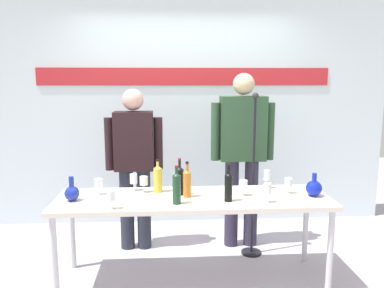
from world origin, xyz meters
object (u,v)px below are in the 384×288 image
(wine_glass_left_0, at_px, (99,183))
(wine_bottle_0, at_px, (228,186))
(wine_bottle_2, at_px, (180,180))
(wine_bottle_1, at_px, (177,187))
(microphone_stand, at_px, (253,201))
(wine_bottle_4, at_px, (187,182))
(decanter_blue_left, at_px, (72,193))
(decanter_blue_right, at_px, (314,188))
(wine_glass_left_2, at_px, (134,179))
(wine_glass_left_3, at_px, (112,196))
(wine_glass_right_3, at_px, (288,183))
(presenter_left, at_px, (134,160))
(wine_glass_right_1, at_px, (243,184))
(wine_glass_right_2, at_px, (267,176))
(wine_bottle_3, at_px, (158,178))
(wine_glass_left_1, at_px, (144,181))
(presenter_right, at_px, (242,148))
(display_table, at_px, (193,204))
(wine_glass_right_0, at_px, (267,189))

(wine_glass_left_0, bearing_deg, wine_bottle_0, -13.06)
(wine_bottle_2, bearing_deg, wine_bottle_1, -97.49)
(wine_bottle_1, xyz_separation_m, microphone_stand, (0.76, 0.63, -0.34))
(wine_bottle_1, bearing_deg, wine_bottle_4, 62.03)
(decanter_blue_left, bearing_deg, decanter_blue_right, -0.00)
(decanter_blue_right, bearing_deg, wine_glass_left_2, 170.24)
(wine_bottle_2, distance_m, wine_glass_left_0, 0.70)
(wine_glass_left_2, bearing_deg, wine_glass_left_3, -104.33)
(wine_glass_right_3, bearing_deg, presenter_left, 155.49)
(presenter_left, xyz_separation_m, wine_bottle_2, (0.44, -0.61, -0.05))
(wine_glass_right_1, xyz_separation_m, wine_glass_right_2, (0.26, 0.21, 0.02))
(presenter_left, relative_size, wine_glass_left_3, 11.30)
(wine_bottle_3, height_order, microphone_stand, microphone_stand)
(wine_glass_left_3, distance_m, wine_glass_right_1, 1.11)
(wine_glass_left_1, bearing_deg, wine_bottle_1, -50.14)
(presenter_right, relative_size, wine_bottle_4, 5.86)
(display_table, xyz_separation_m, presenter_right, (0.55, 0.69, 0.35))
(display_table, distance_m, wine_glass_right_0, 0.64)
(wine_bottle_2, distance_m, wine_glass_left_3, 0.63)
(wine_glass_left_0, bearing_deg, presenter_right, 22.47)
(wine_bottle_0, relative_size, wine_glass_left_0, 2.29)
(wine_bottle_0, bearing_deg, decanter_blue_left, 175.85)
(presenter_right, xyz_separation_m, wine_glass_left_0, (-1.36, -0.56, -0.20))
(wine_bottle_3, distance_m, wine_glass_right_0, 0.96)
(display_table, bearing_deg, presenter_left, 128.61)
(presenter_right, relative_size, wine_glass_right_1, 13.19)
(decanter_blue_right, distance_m, wine_bottle_4, 1.08)
(wine_bottle_1, xyz_separation_m, wine_glass_right_1, (0.57, 0.18, -0.04))
(wine_bottle_2, xyz_separation_m, wine_glass_left_3, (-0.53, -0.34, -0.03))
(wine_bottle_0, xyz_separation_m, microphone_stand, (0.34, 0.59, -0.33))
(wine_bottle_3, bearing_deg, wine_glass_right_0, -21.66)
(wine_glass_left_3, xyz_separation_m, wine_glass_right_0, (1.23, 0.08, 0.01))
(wine_bottle_4, relative_size, wine_glass_right_0, 1.91)
(wine_glass_right_1, height_order, microphone_stand, microphone_stand)
(wine_bottle_1, xyz_separation_m, wine_bottle_2, (0.03, 0.24, -0.00))
(wine_glass_left_3, bearing_deg, presenter_right, 38.49)
(wine_bottle_0, relative_size, wine_glass_right_1, 2.36)
(wine_bottle_3, height_order, wine_glass_left_1, wine_bottle_3)
(wine_bottle_3, bearing_deg, wine_bottle_1, -65.15)
(wine_glass_right_0, bearing_deg, presenter_right, 92.70)
(wine_bottle_1, xyz_separation_m, wine_bottle_4, (0.09, 0.18, -0.01))
(presenter_left, distance_m, wine_bottle_3, 0.57)
(decanter_blue_right, distance_m, wine_bottle_1, 1.18)
(decanter_blue_right, relative_size, microphone_stand, 0.13)
(microphone_stand, bearing_deg, wine_glass_right_0, -92.58)
(wine_glass_right_0, xyz_separation_m, wine_glass_right_2, (0.10, 0.40, 0.01))
(wine_bottle_3, distance_m, wine_glass_right_3, 1.14)
(decanter_blue_right, relative_size, wine_glass_left_3, 1.39)
(wine_glass_left_0, bearing_deg, presenter_left, 65.04)
(wine_bottle_4, xyz_separation_m, wine_glass_left_0, (-0.76, 0.12, -0.03))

